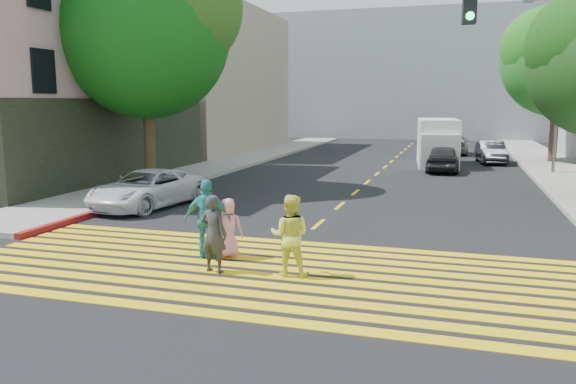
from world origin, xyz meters
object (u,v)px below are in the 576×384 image
at_px(dark_car_parked, 491,152).
at_px(tree_right_far, 561,54).
at_px(pedestrian_extra, 208,219).
at_px(silver_car, 455,145).
at_px(dark_car_near, 443,158).
at_px(pedestrian_man, 214,234).
at_px(pedestrian_child, 228,228).
at_px(white_van, 438,144).
at_px(white_sedan, 147,189).
at_px(tree_left, 148,24).
at_px(pedestrian_woman, 290,235).

bearing_deg(dark_car_parked, tree_right_far, 5.02).
distance_m(pedestrian_extra, silver_car, 28.73).
bearing_deg(tree_right_far, dark_car_near, -136.67).
xyz_separation_m(tree_right_far, dark_car_near, (-5.89, -5.55, -5.43)).
xyz_separation_m(tree_right_far, pedestrian_man, (-9.88, -24.52, -5.29)).
height_order(pedestrian_child, white_van, white_van).
xyz_separation_m(dark_car_near, dark_car_parked, (2.51, 4.90, -0.03)).
bearing_deg(pedestrian_child, pedestrian_man, 87.89).
bearing_deg(pedestrian_child, tree_right_far, -123.94).
height_order(white_sedan, dark_car_near, dark_car_near).
height_order(tree_left, white_van, tree_left).
xyz_separation_m(white_sedan, dark_car_parked, (11.64, 17.85, 0.02)).
xyz_separation_m(pedestrian_child, dark_car_near, (4.17, 17.82, -0.00)).
height_order(pedestrian_child, white_sedan, pedestrian_child).
height_order(dark_car_near, dark_car_parked, dark_car_near).
bearing_deg(tree_right_far, pedestrian_child, -113.28).
distance_m(pedestrian_man, dark_car_parked, 24.74).
relative_size(tree_right_far, pedestrian_man, 5.57).
xyz_separation_m(white_sedan, silver_car, (9.60, 23.20, 0.01)).
distance_m(tree_right_far, pedestrian_man, 26.96).
height_order(dark_car_parked, white_van, white_van).
bearing_deg(white_sedan, pedestrian_man, -41.11).
height_order(tree_right_far, white_van, tree_right_far).
bearing_deg(tree_left, dark_car_near, 39.10).
xyz_separation_m(tree_left, white_sedan, (2.03, -3.88, -5.86)).
distance_m(pedestrian_man, dark_car_near, 19.39).
relative_size(pedestrian_extra, dark_car_near, 0.45).
xyz_separation_m(pedestrian_woman, dark_car_parked, (4.95, 23.61, -0.19)).
height_order(tree_right_far, white_sedan, tree_right_far).
height_order(white_sedan, dark_car_parked, dark_car_parked).
height_order(pedestrian_man, silver_car, pedestrian_man).
distance_m(tree_left, pedestrian_man, 13.47).
bearing_deg(tree_right_far, white_sedan, -129.06).
bearing_deg(pedestrian_woman, pedestrian_man, 2.69).
distance_m(tree_left, pedestrian_extra, 12.46).
bearing_deg(white_van, dark_car_near, -87.06).
relative_size(pedestrian_woman, white_van, 0.30).
bearing_deg(dark_car_near, pedestrian_child, 77.16).
bearing_deg(pedestrian_woman, dark_car_parked, -108.34).
relative_size(tree_right_far, white_sedan, 2.02).
distance_m(pedestrian_woman, pedestrian_extra, 2.22).
bearing_deg(silver_car, pedestrian_child, 80.76).
bearing_deg(dark_car_near, tree_right_far, -136.36).
xyz_separation_m(tree_left, dark_car_near, (11.16, 9.07, -5.81)).
xyz_separation_m(pedestrian_child, white_sedan, (-4.97, 4.87, -0.05)).
height_order(tree_right_far, pedestrian_man, tree_right_far).
relative_size(tree_left, tree_right_far, 1.06).
height_order(pedestrian_woman, dark_car_parked, pedestrian_woman).
height_order(tree_left, pedestrian_man, tree_left).
relative_size(pedestrian_child, white_sedan, 0.30).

